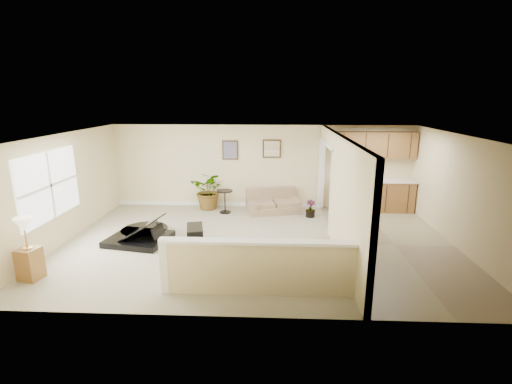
{
  "coord_description": "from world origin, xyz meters",
  "views": [
    {
      "loc": [
        0.33,
        -8.06,
        3.32
      ],
      "look_at": [
        -0.06,
        0.4,
        1.12
      ],
      "focal_mm": 26.0,
      "sensor_mm": 36.0,
      "label": 1
    }
  ],
  "objects_px": {
    "piano": "(138,219)",
    "accent_table": "(225,198)",
    "lamp_stand": "(28,254)",
    "piano_bench": "(195,236)",
    "small_plant": "(310,210)",
    "palm_plant": "(210,191)",
    "loveseat": "(273,201)"
  },
  "relations": [
    {
      "from": "piano",
      "to": "accent_table",
      "type": "height_order",
      "value": "piano"
    },
    {
      "from": "piano",
      "to": "lamp_stand",
      "type": "bearing_deg",
      "value": -113.01
    },
    {
      "from": "piano_bench",
      "to": "small_plant",
      "type": "distance_m",
      "value": 3.6
    },
    {
      "from": "piano",
      "to": "lamp_stand",
      "type": "distance_m",
      "value": 2.41
    },
    {
      "from": "small_plant",
      "to": "piano_bench",
      "type": "bearing_deg",
      "value": -141.72
    },
    {
      "from": "piano",
      "to": "palm_plant",
      "type": "bearing_deg",
      "value": 74.26
    },
    {
      "from": "loveseat",
      "to": "palm_plant",
      "type": "distance_m",
      "value": 1.95
    },
    {
      "from": "accent_table",
      "to": "palm_plant",
      "type": "xyz_separation_m",
      "value": [
        -0.51,
        0.36,
        0.14
      ]
    },
    {
      "from": "piano",
      "to": "accent_table",
      "type": "xyz_separation_m",
      "value": [
        1.77,
        2.21,
        -0.1
      ]
    },
    {
      "from": "palm_plant",
      "to": "lamp_stand",
      "type": "distance_m",
      "value": 5.27
    },
    {
      "from": "small_plant",
      "to": "lamp_stand",
      "type": "height_order",
      "value": "lamp_stand"
    },
    {
      "from": "loveseat",
      "to": "lamp_stand",
      "type": "xyz_separation_m",
      "value": [
        -4.52,
        -4.42,
        0.18
      ]
    },
    {
      "from": "loveseat",
      "to": "lamp_stand",
      "type": "bearing_deg",
      "value": -150.1
    },
    {
      "from": "palm_plant",
      "to": "lamp_stand",
      "type": "bearing_deg",
      "value": -119.43
    },
    {
      "from": "loveseat",
      "to": "lamp_stand",
      "type": "relative_size",
      "value": 1.42
    },
    {
      "from": "accent_table",
      "to": "small_plant",
      "type": "distance_m",
      "value": 2.49
    },
    {
      "from": "accent_table",
      "to": "piano_bench",
      "type": "bearing_deg",
      "value": -98.19
    },
    {
      "from": "piano",
      "to": "palm_plant",
      "type": "height_order",
      "value": "piano"
    },
    {
      "from": "piano",
      "to": "piano_bench",
      "type": "xyz_separation_m",
      "value": [
        1.41,
        -0.3,
        -0.29
      ]
    },
    {
      "from": "palm_plant",
      "to": "accent_table",
      "type": "bearing_deg",
      "value": -35.43
    },
    {
      "from": "piano",
      "to": "small_plant",
      "type": "distance_m",
      "value": 4.66
    },
    {
      "from": "piano_bench",
      "to": "lamp_stand",
      "type": "xyz_separation_m",
      "value": [
        -2.74,
        -1.71,
        0.28
      ]
    },
    {
      "from": "loveseat",
      "to": "accent_table",
      "type": "distance_m",
      "value": 1.43
    },
    {
      "from": "piano",
      "to": "loveseat",
      "type": "xyz_separation_m",
      "value": [
        3.19,
        2.4,
        -0.2
      ]
    },
    {
      "from": "accent_table",
      "to": "small_plant",
      "type": "xyz_separation_m",
      "value": [
        2.46,
        -0.29,
        -0.22
      ]
    },
    {
      "from": "piano",
      "to": "accent_table",
      "type": "relative_size",
      "value": 2.6
    },
    {
      "from": "piano",
      "to": "lamp_stand",
      "type": "height_order",
      "value": "piano"
    },
    {
      "from": "accent_table",
      "to": "lamp_stand",
      "type": "relative_size",
      "value": 0.56
    },
    {
      "from": "accent_table",
      "to": "lamp_stand",
      "type": "distance_m",
      "value": 5.24
    },
    {
      "from": "piano",
      "to": "accent_table",
      "type": "bearing_deg",
      "value": 61.71
    },
    {
      "from": "accent_table",
      "to": "lamp_stand",
      "type": "xyz_separation_m",
      "value": [
        -3.1,
        -4.23,
        0.08
      ]
    },
    {
      "from": "loveseat",
      "to": "palm_plant",
      "type": "bearing_deg",
      "value": 160.36
    }
  ]
}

